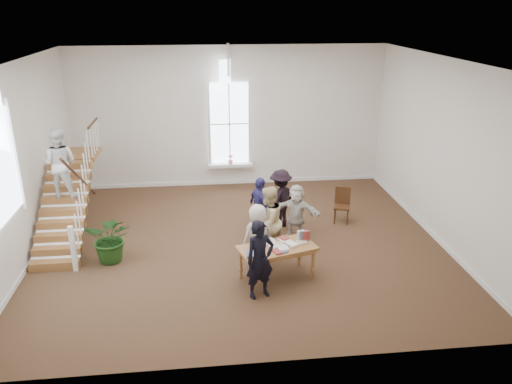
{
  "coord_description": "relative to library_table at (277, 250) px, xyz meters",
  "views": [
    {
      "loc": [
        -0.89,
        -11.3,
        5.71
      ],
      "look_at": [
        0.41,
        0.4,
        1.22
      ],
      "focal_mm": 35.0,
      "sensor_mm": 36.0,
      "label": 1
    }
  ],
  "objects": [
    {
      "name": "woman_cluster_a",
      "position": [
        -0.1,
        2.21,
        0.1
      ],
      "size": [
        0.71,
        1.01,
        1.58
      ],
      "primitive_type": "imported",
      "rotation": [
        0.0,
        0.0,
        1.96
      ],
      "color": "navy",
      "rests_on": "ground"
    },
    {
      "name": "woman_cluster_c",
      "position": [
        0.8,
        2.01,
        0.02
      ],
      "size": [
        1.38,
        0.95,
        1.43
      ],
      "primitive_type": "imported",
      "rotation": [
        0.0,
        0.0,
        5.84
      ],
      "color": "beige",
      "rests_on": "ground"
    },
    {
      "name": "staircase",
      "position": [
        -4.96,
        2.53,
        0.93
      ],
      "size": [
        1.1,
        4.1,
        2.92
      ],
      "color": "brown",
      "rests_on": "ground"
    },
    {
      "name": "floor_plant",
      "position": [
        -3.71,
        1.21,
        -0.1
      ],
      "size": [
        1.2,
        1.08,
        1.19
      ],
      "primitive_type": "imported",
      "rotation": [
        0.0,
        0.0,
        -0.16
      ],
      "color": "#1A3E13",
      "rests_on": "ground"
    },
    {
      "name": "room_shell",
      "position": [
        -0.62,
        6.18,
        -0.29
      ],
      "size": [
        10.49,
        10.0,
        10.0
      ],
      "color": "silver",
      "rests_on": "ground"
    },
    {
      "name": "ground",
      "position": [
        -0.62,
        1.79,
        -0.69
      ],
      "size": [
        10.0,
        10.0,
        0.0
      ],
      "primitive_type": "plane",
      "color": "#44271B",
      "rests_on": "ground"
    },
    {
      "name": "side_chair",
      "position": [
        2.25,
        2.86,
        -0.15
      ],
      "size": [
        0.53,
        0.53,
        0.98
      ],
      "rotation": [
        0.0,
        0.0,
        -0.32
      ],
      "color": "#311F0D",
      "rests_on": "ground"
    },
    {
      "name": "person_yellow",
      "position": [
        -0.05,
        1.09,
        0.18
      ],
      "size": [
        1.06,
        1.07,
        1.74
      ],
      "primitive_type": "imported",
      "rotation": [
        0.0,
        0.0,
        3.94
      ],
      "color": "#D4BD85",
      "rests_on": "ground"
    },
    {
      "name": "police_officer",
      "position": [
        -0.45,
        -0.66,
        0.15
      ],
      "size": [
        0.71,
        0.59,
        1.68
      ],
      "primitive_type": "imported",
      "rotation": [
        0.0,
        0.0,
        0.34
      ],
      "color": "black",
      "rests_on": "ground"
    },
    {
      "name": "library_table",
      "position": [
        0.0,
        0.0,
        0.0
      ],
      "size": [
        1.82,
        1.27,
        0.84
      ],
      "rotation": [
        0.0,
        0.0,
        0.29
      ],
      "color": "brown",
      "rests_on": "ground"
    },
    {
      "name": "woman_cluster_b",
      "position": [
        0.5,
        2.66,
        0.12
      ],
      "size": [
        1.17,
        1.17,
        1.62
      ],
      "primitive_type": "imported",
      "rotation": [
        0.0,
        0.0,
        3.92
      ],
      "color": "black",
      "rests_on": "ground"
    },
    {
      "name": "elderly_woman",
      "position": [
        -0.35,
        0.59,
        0.07
      ],
      "size": [
        0.86,
        0.72,
        1.51
      ],
      "primitive_type": "imported",
      "rotation": [
        0.0,
        0.0,
        3.52
      ],
      "color": "beige",
      "rests_on": "ground"
    }
  ]
}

